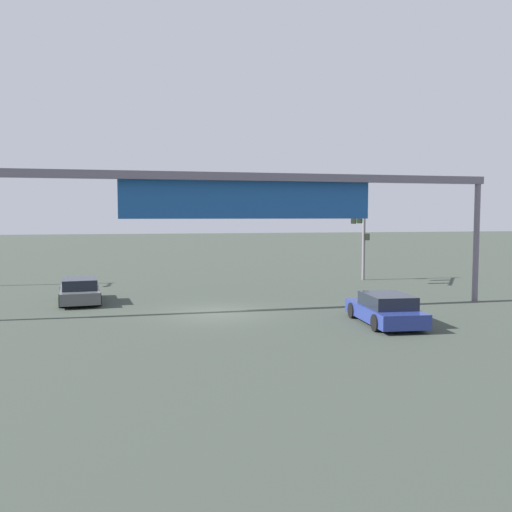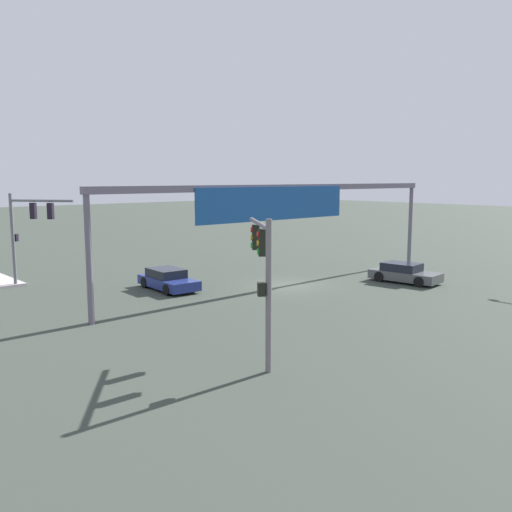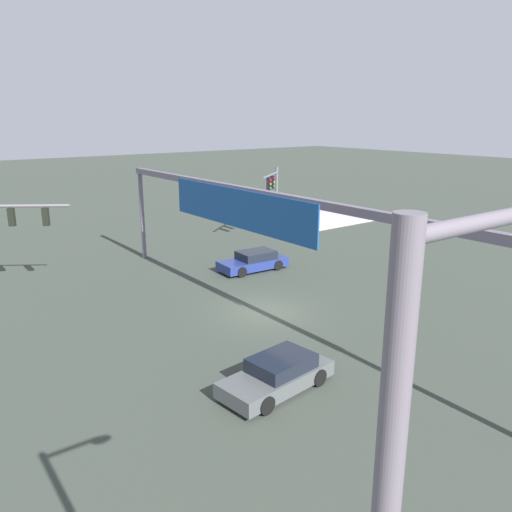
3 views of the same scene
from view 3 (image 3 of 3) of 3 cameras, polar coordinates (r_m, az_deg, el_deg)
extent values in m
plane|color=#373E35|center=(25.42, 1.25, -6.24)|extent=(214.12, 214.12, 0.00)
cube|color=#BEB2B6|center=(50.18, 3.37, 4.65)|extent=(14.16, 13.80, 0.15)
cylinder|color=slate|center=(29.52, -24.36, 5.15)|extent=(2.70, 3.79, 0.15)
cube|color=black|center=(29.94, -25.74, 3.94)|extent=(0.40, 0.41, 0.95)
cylinder|color=red|center=(30.04, -25.69, 4.55)|extent=(0.16, 0.20, 0.20)
cylinder|color=orange|center=(30.09, -25.62, 3.99)|extent=(0.16, 0.20, 0.20)
cylinder|color=green|center=(30.14, -25.55, 3.44)|extent=(0.16, 0.20, 0.20)
cube|color=black|center=(29.29, -22.52, 4.07)|extent=(0.40, 0.41, 0.95)
cylinder|color=red|center=(29.38, -22.47, 4.70)|extent=(0.16, 0.20, 0.20)
cylinder|color=orange|center=(29.43, -22.42, 4.12)|extent=(0.16, 0.20, 0.20)
cylinder|color=green|center=(29.49, -22.36, 3.55)|extent=(0.16, 0.20, 0.20)
cylinder|color=slate|center=(40.58, 2.32, 6.02)|extent=(0.20, 0.20, 5.59)
cylinder|color=slate|center=(38.31, 1.64, 9.06)|extent=(2.54, 3.33, 0.15)
cube|color=black|center=(38.94, 1.84, 8.27)|extent=(0.40, 0.41, 0.95)
cylinder|color=red|center=(38.86, 2.08, 8.69)|extent=(0.17, 0.20, 0.20)
cylinder|color=orange|center=(38.90, 2.07, 8.25)|extent=(0.17, 0.20, 0.20)
cylinder|color=green|center=(38.94, 2.07, 7.81)|extent=(0.17, 0.20, 0.20)
cube|color=black|center=(37.86, 1.43, 8.07)|extent=(0.40, 0.41, 0.95)
cylinder|color=red|center=(37.79, 1.67, 8.50)|extent=(0.17, 0.20, 0.20)
cylinder|color=orange|center=(37.82, 1.66, 8.05)|extent=(0.17, 0.20, 0.20)
cylinder|color=green|center=(37.86, 1.66, 7.60)|extent=(0.17, 0.20, 0.20)
cube|color=black|center=(40.50, 2.65, 6.19)|extent=(0.37, 0.38, 0.44)
cylinder|color=slate|center=(3.78, 24.25, 3.55)|extent=(0.16, 1.63, 0.12)
cylinder|color=slate|center=(35.09, -12.62, 4.34)|extent=(0.28, 0.28, 5.76)
cube|color=slate|center=(23.62, 0.51, 7.03)|extent=(26.23, 0.35, 0.35)
cube|color=navy|center=(24.90, -2.15, 5.36)|extent=(11.36, 0.08, 1.89)
cube|color=#4D5151|center=(18.44, 2.29, -13.58)|extent=(2.22, 4.44, 0.55)
cube|color=black|center=(18.36, 2.88, -11.87)|extent=(1.80, 2.37, 0.50)
cylinder|color=black|center=(17.18, 1.14, -16.37)|extent=(0.28, 0.66, 0.64)
cylinder|color=black|center=(18.24, -2.66, -14.35)|extent=(0.28, 0.66, 0.64)
cylinder|color=black|center=(18.88, 7.05, -13.35)|extent=(0.28, 0.66, 0.64)
cylinder|color=black|center=(19.85, 3.26, -11.74)|extent=(0.28, 0.66, 0.64)
cube|color=navy|center=(32.00, -0.37, -0.84)|extent=(2.13, 4.46, 0.55)
cube|color=black|center=(31.99, 0.01, 0.13)|extent=(1.76, 2.36, 0.50)
cylinder|color=black|center=(30.65, -1.62, -1.81)|extent=(0.27, 0.65, 0.64)
cylinder|color=black|center=(32.05, -3.22, -1.05)|extent=(0.27, 0.65, 0.64)
cylinder|color=black|center=(32.08, 2.47, -1.03)|extent=(0.27, 0.65, 0.64)
cylinder|color=black|center=(33.42, 0.76, -0.34)|extent=(0.27, 0.65, 0.64)
cylinder|color=gold|center=(46.56, 3.23, 4.26)|extent=(0.22, 0.22, 0.55)
sphere|color=orange|center=(46.50, 3.24, 4.67)|extent=(0.18, 0.18, 0.18)
cylinder|color=orange|center=(46.68, 3.10, 4.32)|extent=(0.12, 0.10, 0.10)
camera|label=1|loc=(41.24, 31.04, 6.02)|focal=38.42mm
camera|label=2|loc=(42.81, -48.56, 6.33)|focal=38.27mm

